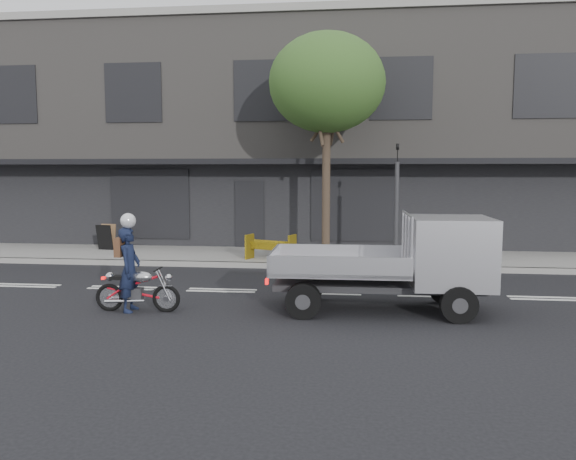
{
  "coord_description": "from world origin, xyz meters",
  "views": [
    {
      "loc": [
        2.98,
        -12.49,
        2.77
      ],
      "look_at": [
        1.49,
        0.5,
        1.37
      ],
      "focal_mm": 35.0,
      "sensor_mm": 36.0,
      "label": 1
    }
  ],
  "objects_px": {
    "flatbed_ute": "(429,256)",
    "construction_barrier": "(270,247)",
    "sandwich_board": "(104,237)",
    "motorcycle": "(138,289)",
    "rider": "(130,270)",
    "traffic_light_pole": "(396,211)",
    "street_tree": "(327,84)"
  },
  "relations": [
    {
      "from": "flatbed_ute",
      "to": "construction_barrier",
      "type": "relative_size",
      "value": 3.1
    },
    {
      "from": "flatbed_ute",
      "to": "sandwich_board",
      "type": "height_order",
      "value": "flatbed_ute"
    },
    {
      "from": "motorcycle",
      "to": "construction_barrier",
      "type": "xyz_separation_m",
      "value": [
        1.8,
        5.64,
        0.08
      ]
    },
    {
      "from": "rider",
      "to": "sandwich_board",
      "type": "bearing_deg",
      "value": 26.17
    },
    {
      "from": "traffic_light_pole",
      "to": "sandwich_board",
      "type": "distance_m",
      "value": 9.53
    },
    {
      "from": "motorcycle",
      "to": "rider",
      "type": "distance_m",
      "value": 0.41
    },
    {
      "from": "flatbed_ute",
      "to": "construction_barrier",
      "type": "height_order",
      "value": "flatbed_ute"
    },
    {
      "from": "street_tree",
      "to": "rider",
      "type": "relative_size",
      "value": 4.06
    },
    {
      "from": "motorcycle",
      "to": "rider",
      "type": "xyz_separation_m",
      "value": [
        -0.15,
        -0.0,
        0.38
      ]
    },
    {
      "from": "rider",
      "to": "flatbed_ute",
      "type": "height_order",
      "value": "flatbed_ute"
    },
    {
      "from": "rider",
      "to": "street_tree",
      "type": "bearing_deg",
      "value": -31.45
    },
    {
      "from": "flatbed_ute",
      "to": "traffic_light_pole",
      "type": "bearing_deg",
      "value": 92.67
    },
    {
      "from": "street_tree",
      "to": "traffic_light_pole",
      "type": "xyz_separation_m",
      "value": [
        2.0,
        -0.85,
        -3.63
      ]
    },
    {
      "from": "flatbed_ute",
      "to": "sandwich_board",
      "type": "distance_m",
      "value": 11.58
    },
    {
      "from": "traffic_light_pole",
      "to": "rider",
      "type": "distance_m",
      "value": 7.79
    },
    {
      "from": "construction_barrier",
      "to": "sandwich_board",
      "type": "bearing_deg",
      "value": 165.88
    },
    {
      "from": "street_tree",
      "to": "construction_barrier",
      "type": "xyz_separation_m",
      "value": [
        -1.6,
        -0.62,
        -4.74
      ]
    },
    {
      "from": "motorcycle",
      "to": "sandwich_board",
      "type": "relative_size",
      "value": 2.03
    },
    {
      "from": "rider",
      "to": "construction_barrier",
      "type": "distance_m",
      "value": 5.97
    },
    {
      "from": "traffic_light_pole",
      "to": "street_tree",
      "type": "bearing_deg",
      "value": 156.97
    },
    {
      "from": "rider",
      "to": "construction_barrier",
      "type": "height_order",
      "value": "rider"
    },
    {
      "from": "motorcycle",
      "to": "rider",
      "type": "height_order",
      "value": "rider"
    },
    {
      "from": "construction_barrier",
      "to": "flatbed_ute",
      "type": "bearing_deg",
      "value": -52.21
    },
    {
      "from": "sandwich_board",
      "to": "motorcycle",
      "type": "bearing_deg",
      "value": -54.18
    },
    {
      "from": "street_tree",
      "to": "rider",
      "type": "height_order",
      "value": "street_tree"
    },
    {
      "from": "traffic_light_pole",
      "to": "construction_barrier",
      "type": "relative_size",
      "value": 2.56
    },
    {
      "from": "traffic_light_pole",
      "to": "motorcycle",
      "type": "xyz_separation_m",
      "value": [
        -5.4,
        -5.41,
        -1.2
      ]
    },
    {
      "from": "sandwich_board",
      "to": "rider",
      "type": "bearing_deg",
      "value": -55.12
    },
    {
      "from": "traffic_light_pole",
      "to": "sandwich_board",
      "type": "relative_size",
      "value": 4.17
    },
    {
      "from": "street_tree",
      "to": "motorcycle",
      "type": "distance_m",
      "value": 8.6
    },
    {
      "from": "rider",
      "to": "flatbed_ute",
      "type": "bearing_deg",
      "value": -85.8
    },
    {
      "from": "flatbed_ute",
      "to": "sandwich_board",
      "type": "xyz_separation_m",
      "value": [
        -9.61,
        6.45,
        -0.55
      ]
    }
  ]
}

